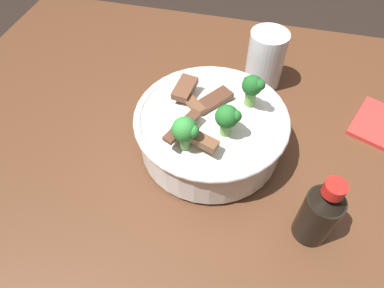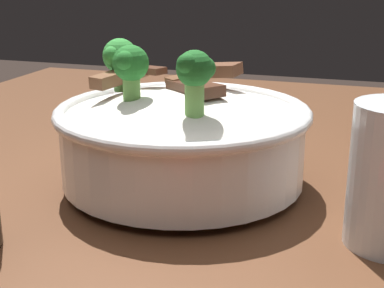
% 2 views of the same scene
% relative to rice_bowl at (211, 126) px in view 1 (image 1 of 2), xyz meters
% --- Properties ---
extents(dining_table, '(1.38, 0.91, 0.82)m').
position_rel_rice_bowl_xyz_m(dining_table, '(0.14, -0.03, -0.16)').
color(dining_table, '#56331E').
rests_on(dining_table, ground).
extents(rice_bowl, '(0.25, 0.25, 0.14)m').
position_rel_rice_bowl_xyz_m(rice_bowl, '(0.00, 0.00, 0.00)').
color(rice_bowl, white).
rests_on(rice_bowl, dining_table).
extents(drinking_glass, '(0.07, 0.07, 0.11)m').
position_rel_rice_bowl_xyz_m(drinking_glass, '(0.07, 0.20, -0.01)').
color(drinking_glass, white).
rests_on(drinking_glass, dining_table).
extents(soy_sauce_bottle, '(0.05, 0.05, 0.13)m').
position_rel_rice_bowl_xyz_m(soy_sauce_bottle, '(0.17, -0.12, 0.00)').
color(soy_sauce_bottle, black).
rests_on(soy_sauce_bottle, dining_table).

